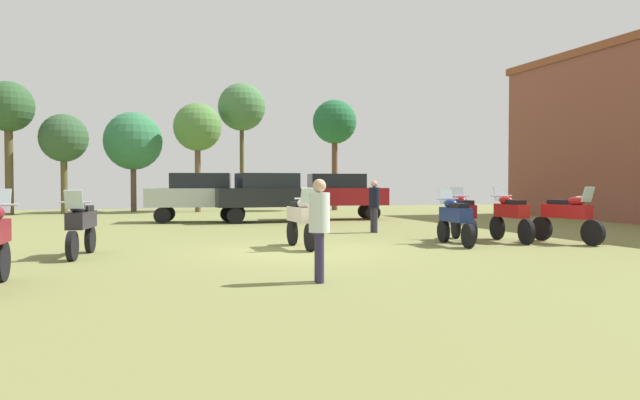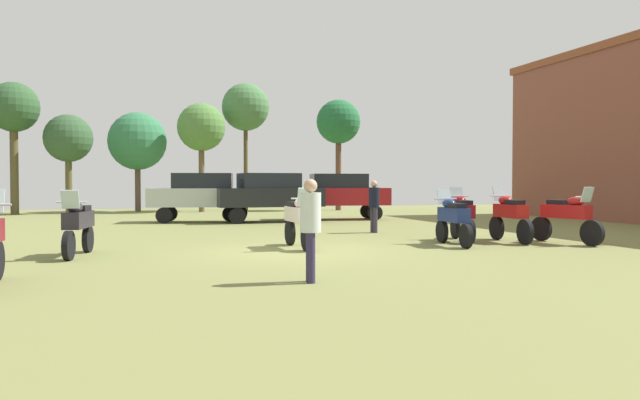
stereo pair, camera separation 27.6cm
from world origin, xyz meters
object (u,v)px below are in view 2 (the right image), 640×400
at_px(motorcycle_11, 462,215).
at_px(person_1, 374,202).
at_px(person_2, 311,222).
at_px(tree_9, 13,110).
at_px(motorcycle_6, 510,215).
at_px(tree_1, 137,141).
at_px(car_3, 203,194).
at_px(motorcycle_10, 453,218).
at_px(motorcycle_7, 298,219).
at_px(car_1, 269,194).
at_px(tree_3, 201,128).
at_px(tree_2, 68,139).
at_px(motorcycle_1, 78,224).
at_px(tree_4, 338,123).
at_px(tree_5, 246,108).
at_px(car_2, 339,193).
at_px(motorcycle_4, 567,216).

distance_m(motorcycle_11, person_1, 3.53).
xyz_separation_m(person_2, tree_9, (-8.62, 24.61, 4.35)).
height_order(motorcycle_6, person_1, person_1).
relative_size(person_1, tree_1, 0.30).
bearing_deg(car_3, motorcycle_6, -135.82).
bearing_deg(motorcycle_10, motorcycle_11, 55.31).
distance_m(motorcycle_7, motorcycle_10, 4.01).
height_order(car_1, tree_3, tree_3).
bearing_deg(tree_9, tree_2, 0.54).
distance_m(motorcycle_6, car_1, 11.10).
height_order(motorcycle_1, tree_4, tree_4).
relative_size(car_1, tree_2, 0.84).
height_order(car_1, person_1, car_1).
height_order(motorcycle_7, motorcycle_10, motorcycle_7).
xyz_separation_m(person_1, tree_5, (-1.22, 16.94, 4.99)).
bearing_deg(car_1, tree_3, 8.13).
height_order(motorcycle_11, tree_2, tree_2).
xyz_separation_m(motorcycle_11, tree_4, (2.80, 19.07, 4.40)).
bearing_deg(motorcycle_11, tree_4, 95.97).
bearing_deg(tree_2, motorcycle_10, -60.97).
bearing_deg(motorcycle_1, person_1, -144.59).
xyz_separation_m(motorcycle_7, tree_2, (-7.18, 19.62, 3.15)).
bearing_deg(car_1, motorcycle_11, -162.13).
height_order(car_2, person_1, car_2).
bearing_deg(person_1, car_1, 9.48).
relative_size(motorcycle_1, motorcycle_4, 0.92).
bearing_deg(tree_5, motorcycle_6, -80.25).
distance_m(car_2, tree_3, 10.77).
relative_size(motorcycle_4, tree_3, 0.38).
bearing_deg(motorcycle_11, tree_9, 141.62).
xyz_separation_m(motorcycle_4, motorcycle_10, (-3.10, 0.46, -0.03)).
distance_m(motorcycle_10, tree_2, 23.20).
distance_m(motorcycle_1, motorcycle_4, 12.11).
height_order(motorcycle_4, car_3, car_3).
height_order(motorcycle_1, motorcycle_7, motorcycle_7).
height_order(motorcycle_1, motorcycle_6, motorcycle_6).
bearing_deg(motorcycle_4, car_3, -65.42).
bearing_deg(motorcycle_4, tree_1, -74.40).
relative_size(motorcycle_4, person_2, 1.38).
height_order(car_3, tree_3, tree_3).
bearing_deg(person_2, car_2, -8.25).
bearing_deg(motorcycle_11, motorcycle_6, -17.38).
bearing_deg(tree_1, motorcycle_11, -67.41).
height_order(motorcycle_10, tree_1, tree_1).
distance_m(motorcycle_10, car_1, 10.80).
bearing_deg(person_1, motorcycle_4, -152.44).
bearing_deg(person_1, tree_2, 24.59).
distance_m(motorcycle_4, motorcycle_7, 7.14).
bearing_deg(tree_4, motorcycle_1, -122.48).
bearing_deg(motorcycle_1, car_1, -111.88).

